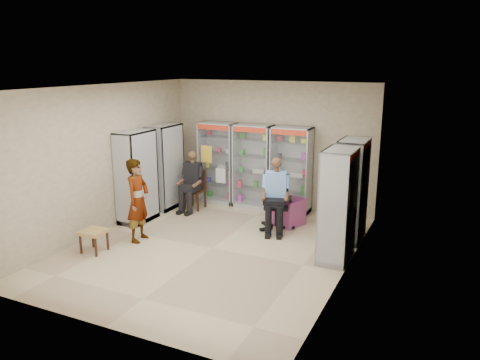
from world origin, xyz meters
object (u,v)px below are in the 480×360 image
at_px(cabinet_right_far, 351,190).
at_px(pink_trunk, 287,212).
at_px(wooden_chair, 195,190).
at_px(cabinet_back_mid, 253,166).
at_px(cabinet_back_left, 218,163).
at_px(cabinet_back_right, 291,170).
at_px(cabinet_right_near, 338,206).
at_px(office_chair, 277,203).
at_px(standing_man, 138,200).
at_px(seated_shopkeeper, 276,196).
at_px(woven_stool_a, 333,226).
at_px(cabinet_left_near, 137,177).
at_px(woven_stool_b, 94,241).
at_px(cabinet_left_far, 165,167).

xyz_separation_m(cabinet_right_far, pink_trunk, (-1.40, 0.26, -0.71)).
bearing_deg(wooden_chair, cabinet_back_mid, 31.31).
xyz_separation_m(cabinet_back_left, pink_trunk, (2.13, -0.87, -0.71)).
bearing_deg(cabinet_back_right, cabinet_right_far, -34.73).
distance_m(cabinet_back_left, cabinet_right_near, 4.18).
xyz_separation_m(cabinet_right_far, office_chair, (-1.51, -0.10, -0.43)).
distance_m(pink_trunk, standing_man, 3.18).
distance_m(cabinet_back_left, seated_shopkeeper, 2.41).
xyz_separation_m(office_chair, woven_stool_a, (1.18, 0.11, -0.36)).
distance_m(seated_shopkeeper, standing_man, 2.79).
height_order(cabinet_right_near, cabinet_left_near, same).
relative_size(cabinet_back_left, cabinet_back_right, 1.00).
height_order(cabinet_left_near, wooden_chair, cabinet_left_near).
height_order(cabinet_right_far, woven_stool_a, cabinet_right_far).
xyz_separation_m(cabinet_back_left, standing_man, (-0.20, -2.97, -0.18)).
bearing_deg(cabinet_right_far, cabinet_right_near, -180.00).
bearing_deg(standing_man, office_chair, -56.80).
xyz_separation_m(cabinet_back_right, cabinet_left_near, (-2.83, -2.03, 0.00)).
bearing_deg(cabinet_back_left, cabinet_back_mid, 0.00).
height_order(cabinet_right_far, woven_stool_b, cabinet_right_far).
xyz_separation_m(cabinet_right_far, standing_man, (-3.73, -1.84, -0.18)).
height_order(cabinet_back_right, standing_man, cabinet_back_right).
relative_size(office_chair, seated_shopkeeper, 0.79).
relative_size(cabinet_back_mid, pink_trunk, 3.32).
bearing_deg(wooden_chair, cabinet_back_left, 71.10).
relative_size(cabinet_back_left, wooden_chair, 2.13).
bearing_deg(seated_shopkeeper, cabinet_left_far, 156.70).
relative_size(cabinet_right_near, woven_stool_b, 4.72).
height_order(cabinet_back_mid, seated_shopkeeper, cabinet_back_mid).
relative_size(woven_stool_b, standing_man, 0.26).
bearing_deg(cabinet_left_far, cabinet_right_far, 87.43).
bearing_deg(cabinet_back_left, cabinet_right_near, -32.28).
bearing_deg(woven_stool_a, standing_man, -151.50).
relative_size(seated_shopkeeper, pink_trunk, 2.41).
distance_m(cabinet_back_right, cabinet_right_near, 2.76).
height_order(cabinet_left_far, standing_man, cabinet_left_far).
bearing_deg(woven_stool_a, seated_shopkeeper, -172.46).
xyz_separation_m(wooden_chair, woven_stool_a, (3.45, -0.40, -0.25)).
bearing_deg(pink_trunk, cabinet_right_far, -10.58).
distance_m(cabinet_back_mid, cabinet_left_near, 2.77).
bearing_deg(seated_shopkeeper, standing_man, -159.23).
relative_size(wooden_chair, woven_stool_b, 2.22).
bearing_deg(cabinet_back_left, woven_stool_b, -98.96).
relative_size(cabinet_back_right, woven_stool_a, 4.65).
xyz_separation_m(cabinet_back_mid, woven_stool_a, (2.25, -1.13, -0.78)).
xyz_separation_m(cabinet_left_far, office_chair, (2.95, -0.30, -0.43)).
bearing_deg(cabinet_back_mid, seated_shopkeeper, -50.14).
bearing_deg(wooden_chair, standing_man, -88.69).
distance_m(cabinet_back_left, pink_trunk, 2.40).
bearing_deg(cabinet_right_far, woven_stool_b, 122.93).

